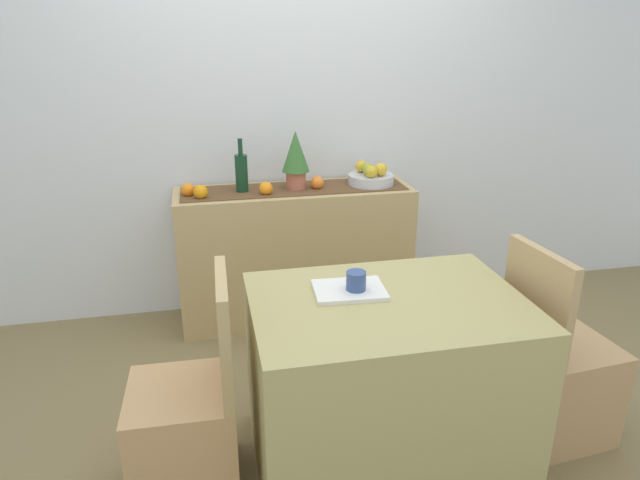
% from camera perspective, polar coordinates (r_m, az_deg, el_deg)
% --- Properties ---
extents(ground_plane, '(6.40, 6.40, 0.02)m').
position_cam_1_polar(ground_plane, '(2.90, 1.38, -16.03)').
color(ground_plane, olive).
rests_on(ground_plane, ground).
extents(room_wall_rear, '(6.40, 0.06, 2.70)m').
position_cam_1_polar(room_wall_rear, '(3.51, -2.99, 14.48)').
color(room_wall_rear, silver).
rests_on(room_wall_rear, ground).
extents(sideboard_console, '(1.40, 0.42, 0.83)m').
position_cam_1_polar(sideboard_console, '(3.48, -2.51, -1.46)').
color(sideboard_console, tan).
rests_on(sideboard_console, ground).
extents(table_runner, '(1.31, 0.32, 0.01)m').
position_cam_1_polar(table_runner, '(3.35, -2.62, 5.19)').
color(table_runner, brown).
rests_on(table_runner, sideboard_console).
extents(fruit_bowl, '(0.27, 0.27, 0.06)m').
position_cam_1_polar(fruit_bowl, '(3.44, 5.15, 6.12)').
color(fruit_bowl, silver).
rests_on(fruit_bowl, table_runner).
extents(apple_right, '(0.07, 0.07, 0.07)m').
position_cam_1_polar(apple_right, '(3.42, 4.87, 7.15)').
color(apple_right, '#91A733').
rests_on(apple_right, fruit_bowl).
extents(apple_front, '(0.07, 0.07, 0.07)m').
position_cam_1_polar(apple_front, '(3.48, 4.19, 7.42)').
color(apple_front, gold).
rests_on(apple_front, fruit_bowl).
extents(apple_center, '(0.07, 0.07, 0.07)m').
position_cam_1_polar(apple_center, '(3.35, 5.20, 6.87)').
color(apple_center, gold).
rests_on(apple_center, fruit_bowl).
extents(apple_upper, '(0.08, 0.08, 0.08)m').
position_cam_1_polar(apple_upper, '(3.40, 6.16, 7.09)').
color(apple_upper, gold).
rests_on(apple_upper, fruit_bowl).
extents(wine_bottle, '(0.07, 0.07, 0.31)m').
position_cam_1_polar(wine_bottle, '(3.28, -7.93, 6.78)').
color(wine_bottle, '#143922').
rests_on(wine_bottle, sideboard_console).
extents(potted_plant, '(0.16, 0.16, 0.34)m').
position_cam_1_polar(potted_plant, '(3.30, -2.48, 8.38)').
color(potted_plant, '#BA634C').
rests_on(potted_plant, sideboard_console).
extents(orange_loose_end, '(0.08, 0.08, 0.08)m').
position_cam_1_polar(orange_loose_end, '(3.23, -5.48, 5.21)').
color(orange_loose_end, orange).
rests_on(orange_loose_end, sideboard_console).
extents(orange_loose_far, '(0.08, 0.08, 0.08)m').
position_cam_1_polar(orange_loose_far, '(3.21, -11.95, 4.77)').
color(orange_loose_far, orange).
rests_on(orange_loose_far, sideboard_console).
extents(orange_loose_near_bowl, '(0.08, 0.08, 0.08)m').
position_cam_1_polar(orange_loose_near_bowl, '(3.34, -0.28, 5.80)').
color(orange_loose_near_bowl, orange).
rests_on(orange_loose_near_bowl, sideboard_console).
extents(orange_loose_mid, '(0.07, 0.07, 0.07)m').
position_cam_1_polar(orange_loose_mid, '(3.28, -13.18, 4.95)').
color(orange_loose_mid, orange).
rests_on(orange_loose_mid, sideboard_console).
extents(dining_table, '(1.06, 0.76, 0.74)m').
position_cam_1_polar(dining_table, '(2.39, 6.58, -14.01)').
color(dining_table, tan).
rests_on(dining_table, ground).
extents(open_book, '(0.29, 0.23, 0.02)m').
position_cam_1_polar(open_book, '(2.25, 2.97, -5.08)').
color(open_book, white).
rests_on(open_book, dining_table).
extents(coffee_cup, '(0.08, 0.08, 0.09)m').
position_cam_1_polar(coffee_cup, '(2.22, 3.65, -4.33)').
color(coffee_cup, '#384F89').
rests_on(coffee_cup, dining_table).
extents(chair_near_window, '(0.41, 0.41, 0.90)m').
position_cam_1_polar(chair_near_window, '(2.36, -13.17, -18.10)').
color(chair_near_window, tan).
rests_on(chair_near_window, ground).
extents(chair_by_corner, '(0.44, 0.44, 0.90)m').
position_cam_1_polar(chair_by_corner, '(2.77, 22.70, -12.89)').
color(chair_by_corner, tan).
rests_on(chair_by_corner, ground).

